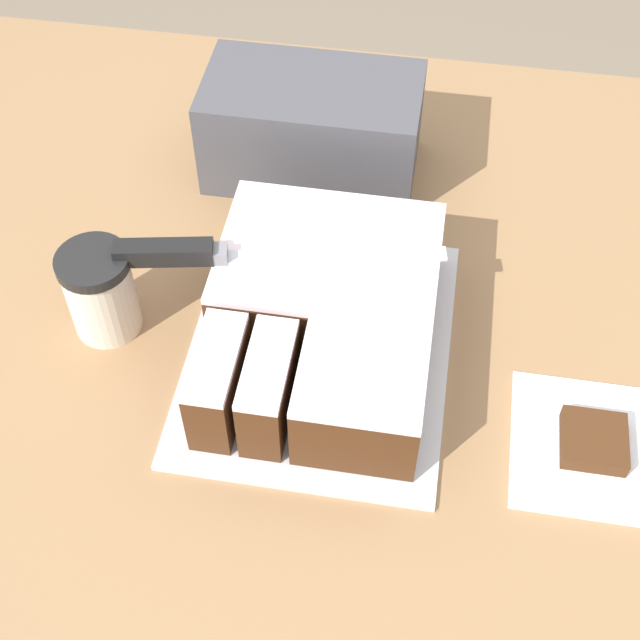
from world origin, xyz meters
TOP-DOWN VIEW (x-y plane):
  - countertop at (0.00, 0.00)m, footprint 1.40×1.10m
  - cake_board at (-0.02, 0.00)m, footprint 0.27×0.34m
  - cake at (-0.01, 0.01)m, footprint 0.23×0.29m
  - knife at (-0.14, 0.03)m, footprint 0.34×0.08m
  - coffee_cup at (-0.25, -0.00)m, footprint 0.08×0.08m
  - paper_napkin at (0.27, -0.08)m, footprint 0.16×0.16m
  - brownie at (0.27, -0.08)m, footprint 0.06×0.06m
  - storage_box at (-0.07, 0.29)m, footprint 0.26×0.14m

SIDE VIEW (x-z plane):
  - countertop at x=0.00m, z-range 0.00..0.91m
  - cake_board at x=-0.02m, z-range 0.91..0.91m
  - paper_napkin at x=0.27m, z-range 0.91..0.91m
  - brownie at x=0.27m, z-range 0.91..0.93m
  - cake at x=-0.01m, z-range 0.91..1.00m
  - coffee_cup at x=-0.25m, z-range 0.91..1.01m
  - storage_box at x=-0.07m, z-range 0.91..1.03m
  - knife at x=-0.14m, z-range 1.00..1.02m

